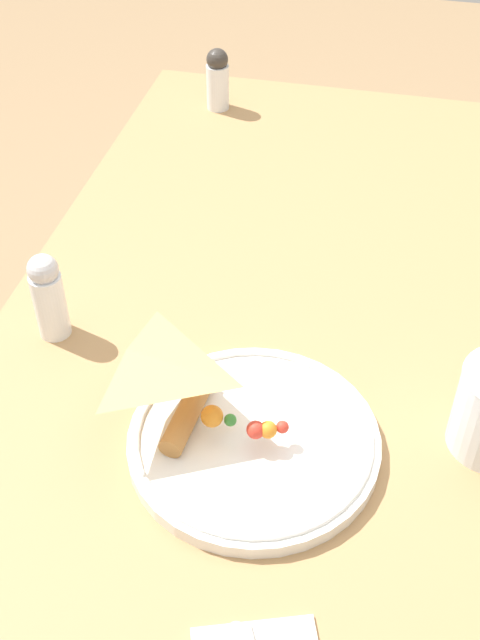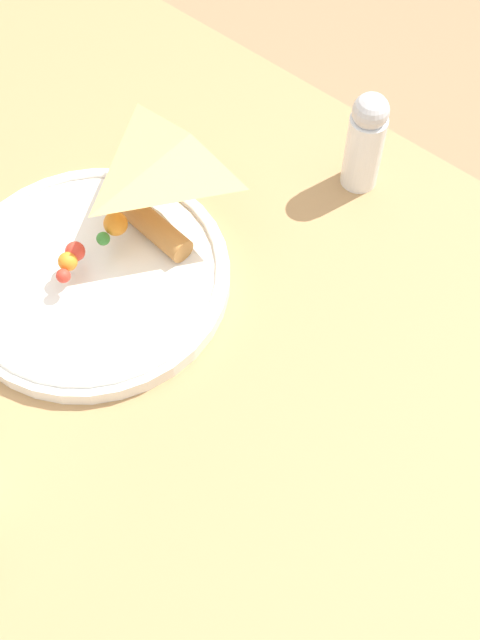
{
  "view_description": "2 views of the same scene",
  "coord_description": "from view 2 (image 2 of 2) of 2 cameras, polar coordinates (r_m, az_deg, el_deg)",
  "views": [
    {
      "loc": [
        -0.67,
        -0.07,
        1.36
      ],
      "look_at": [
        -0.07,
        0.07,
        0.79
      ],
      "focal_mm": 45.0,
      "sensor_mm": 36.0,
      "label": 1
    },
    {
      "loc": [
        0.2,
        -0.21,
        1.33
      ],
      "look_at": [
        -0.02,
        0.06,
        0.77
      ],
      "focal_mm": 45.0,
      "sensor_mm": 36.0,
      "label": 2
    }
  ],
  "objects": [
    {
      "name": "dining_table",
      "position": [
        0.77,
        -1.59,
        -9.81
      ],
      "size": [
        1.25,
        0.73,
        0.71
      ],
      "color": "#A87F51",
      "rests_on": "ground_plane"
    },
    {
      "name": "ground_plane",
      "position": [
        1.36,
        -0.94,
        -19.52
      ],
      "size": [
        6.0,
        6.0,
        0.0
      ],
      "primitive_type": "plane",
      "color": "#997A56"
    },
    {
      "name": "plate_pizza",
      "position": [
        0.75,
        -10.25,
        3.46
      ],
      "size": [
        0.25,
        0.25,
        0.05
      ],
      "color": "white",
      "rests_on": "dining_table"
    },
    {
      "name": "salt_shaker",
      "position": [
        0.79,
        8.9,
        12.49
      ],
      "size": [
        0.04,
        0.04,
        0.11
      ],
      "color": "white",
      "rests_on": "dining_table"
    }
  ]
}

